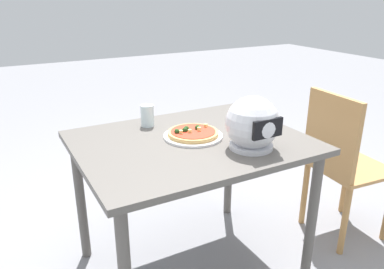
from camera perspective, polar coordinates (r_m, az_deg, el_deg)
name	(u,v)px	position (r m, az deg, el deg)	size (l,w,h in m)	color
ground_plane	(191,266)	(2.21, -0.15, -19.11)	(14.00, 14.00, 0.00)	gray
dining_table	(191,157)	(1.86, -0.16, -3.40)	(1.08, 0.85, 0.75)	#5B5651
pizza_plate	(193,136)	(1.85, 0.16, -0.23)	(0.29, 0.29, 0.01)	white
pizza	(193,133)	(1.84, 0.12, 0.28)	(0.25, 0.25, 0.04)	tan
motorcycle_helmet	(252,124)	(1.71, 9.06, 1.55)	(0.24, 0.24, 0.24)	silver
drinking_glass	(147,116)	(2.00, -6.73, 2.83)	(0.07, 0.07, 0.11)	silver
chair_side	(340,159)	(2.35, 21.41, -3.48)	(0.43, 0.43, 0.90)	#B7844C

